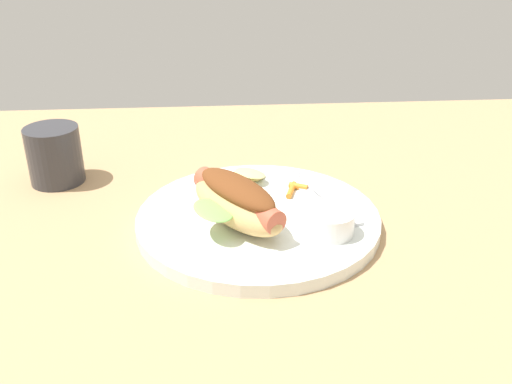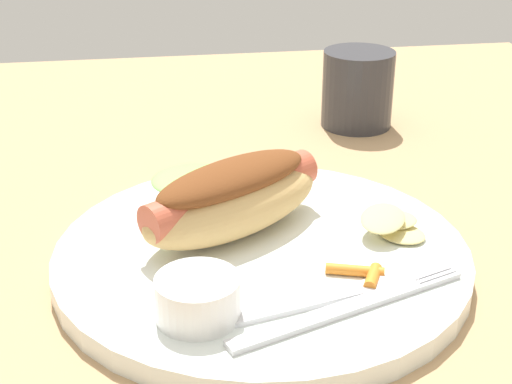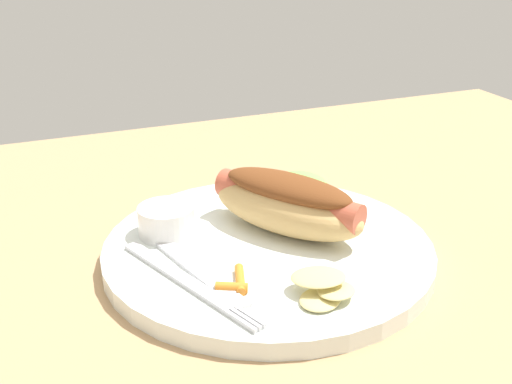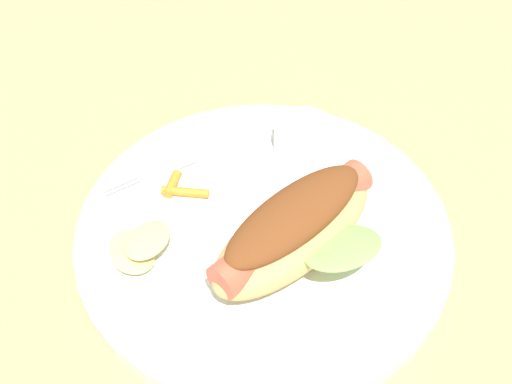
{
  "view_description": "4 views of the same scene",
  "coord_description": "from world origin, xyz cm",
  "px_view_note": "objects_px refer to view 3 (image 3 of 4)",
  "views": [
    {
      "loc": [
        -6.07,
        -63.93,
        35.34
      ],
      "look_at": [
        -1.55,
        -2.7,
        4.66
      ],
      "focal_mm": 40.31,
      "sensor_mm": 36.0,
      "label": 1
    },
    {
      "loc": [
        44.95,
        -10.33,
        28.16
      ],
      "look_at": [
        -0.31,
        -3.2,
        6.43
      ],
      "focal_mm": 52.7,
      "sensor_mm": 36.0,
      "label": 2
    },
    {
      "loc": [
        19.25,
        45.09,
        29.15
      ],
      "look_at": [
        -0.84,
        -4.44,
        5.96
      ],
      "focal_mm": 45.67,
      "sensor_mm": 36.0,
      "label": 3
    },
    {
      "loc": [
        -36.26,
        5.11,
        45.72
      ],
      "look_at": [
        -0.9,
        -2.11,
        5.66
      ],
      "focal_mm": 50.7,
      "sensor_mm": 36.0,
      "label": 4
    }
  ],
  "objects_px": {
    "hot_dog": "(288,202)",
    "sauce_ramekin": "(166,220)",
    "carrot_garnish": "(236,283)",
    "chips_pile": "(324,288)",
    "knife": "(194,268)",
    "fork": "(186,281)",
    "plate": "(268,251)"
  },
  "relations": [
    {
      "from": "sauce_ramekin",
      "to": "chips_pile",
      "type": "distance_m",
      "value": 0.17
    },
    {
      "from": "fork",
      "to": "plate",
      "type": "bearing_deg",
      "value": 93.16
    },
    {
      "from": "sauce_ramekin",
      "to": "hot_dog",
      "type": "bearing_deg",
      "value": 161.92
    },
    {
      "from": "sauce_ramekin",
      "to": "carrot_garnish",
      "type": "relative_size",
      "value": 1.32
    },
    {
      "from": "plate",
      "to": "carrot_garnish",
      "type": "bearing_deg",
      "value": 48.4
    },
    {
      "from": "knife",
      "to": "chips_pile",
      "type": "height_order",
      "value": "chips_pile"
    },
    {
      "from": "knife",
      "to": "chips_pile",
      "type": "distance_m",
      "value": 0.11
    },
    {
      "from": "plate",
      "to": "hot_dog",
      "type": "bearing_deg",
      "value": -146.81
    },
    {
      "from": "fork",
      "to": "chips_pile",
      "type": "xyz_separation_m",
      "value": [
        -0.09,
        0.06,
        0.01
      ]
    },
    {
      "from": "hot_dog",
      "to": "sauce_ramekin",
      "type": "relative_size",
      "value": 3.14
    },
    {
      "from": "fork",
      "to": "carrot_garnish",
      "type": "bearing_deg",
      "value": 39.32
    },
    {
      "from": "knife",
      "to": "chips_pile",
      "type": "relative_size",
      "value": 2.4
    },
    {
      "from": "plate",
      "to": "knife",
      "type": "xyz_separation_m",
      "value": [
        0.08,
        0.02,
        0.01
      ]
    },
    {
      "from": "knife",
      "to": "chips_pile",
      "type": "bearing_deg",
      "value": 32.46
    },
    {
      "from": "knife",
      "to": "carrot_garnish",
      "type": "relative_size",
      "value": 3.76
    },
    {
      "from": "hot_dog",
      "to": "sauce_ramekin",
      "type": "height_order",
      "value": "hot_dog"
    },
    {
      "from": "chips_pile",
      "to": "carrot_garnish",
      "type": "distance_m",
      "value": 0.07
    },
    {
      "from": "plate",
      "to": "chips_pile",
      "type": "relative_size",
      "value": 4.8
    },
    {
      "from": "carrot_garnish",
      "to": "sauce_ramekin",
      "type": "bearing_deg",
      "value": -76.38
    },
    {
      "from": "sauce_ramekin",
      "to": "carrot_garnish",
      "type": "xyz_separation_m",
      "value": [
        -0.03,
        0.11,
        -0.01
      ]
    },
    {
      "from": "plate",
      "to": "carrot_garnish",
      "type": "height_order",
      "value": "carrot_garnish"
    },
    {
      "from": "fork",
      "to": "sauce_ramekin",
      "type": "bearing_deg",
      "value": 154.22
    },
    {
      "from": "carrot_garnish",
      "to": "hot_dog",
      "type": "bearing_deg",
      "value": -135.96
    },
    {
      "from": "hot_dog",
      "to": "sauce_ramekin",
      "type": "xyz_separation_m",
      "value": [
        0.11,
        -0.03,
        -0.02
      ]
    },
    {
      "from": "plate",
      "to": "fork",
      "type": "bearing_deg",
      "value": 23.46
    },
    {
      "from": "chips_pile",
      "to": "sauce_ramekin",
      "type": "bearing_deg",
      "value": -60.67
    },
    {
      "from": "knife",
      "to": "hot_dog",
      "type": "bearing_deg",
      "value": 96.69
    },
    {
      "from": "hot_dog",
      "to": "carrot_garnish",
      "type": "distance_m",
      "value": 0.11
    },
    {
      "from": "plate",
      "to": "sauce_ramekin",
      "type": "bearing_deg",
      "value": -33.27
    },
    {
      "from": "fork",
      "to": "chips_pile",
      "type": "distance_m",
      "value": 0.11
    },
    {
      "from": "chips_pile",
      "to": "carrot_garnish",
      "type": "xyz_separation_m",
      "value": [
        0.06,
        -0.04,
        -0.0
      ]
    },
    {
      "from": "hot_dog",
      "to": "chips_pile",
      "type": "distance_m",
      "value": 0.12
    }
  ]
}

